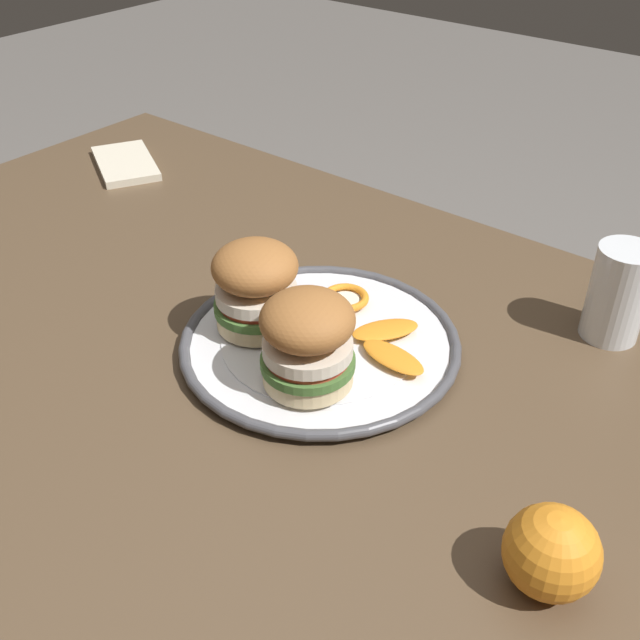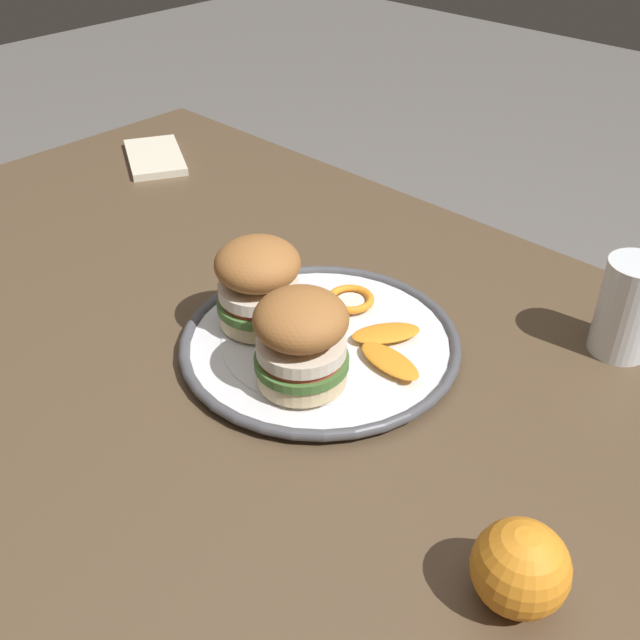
# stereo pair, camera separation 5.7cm
# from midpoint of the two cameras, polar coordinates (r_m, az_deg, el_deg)

# --- Properties ---
(dining_table) EXTENTS (1.42, 0.83, 0.71)m
(dining_table) POSITION_cam_midpoint_polar(r_m,az_deg,el_deg) (0.88, -4.51, -7.74)
(dining_table) COLOR brown
(dining_table) RESTS_ON ground
(dinner_plate) EXTENTS (0.31, 0.31, 0.02)m
(dinner_plate) POSITION_cam_midpoint_polar(r_m,az_deg,el_deg) (0.82, -1.98, -1.79)
(dinner_plate) COLOR white
(dinner_plate) RESTS_ON dining_table
(sandwich_half_left) EXTENTS (0.12, 0.12, 0.10)m
(sandwich_half_left) POSITION_cam_midpoint_polar(r_m,az_deg,el_deg) (0.73, -3.19, -1.53)
(sandwich_half_left) COLOR beige
(sandwich_half_left) RESTS_ON dinner_plate
(sandwich_half_right) EXTENTS (0.12, 0.12, 0.10)m
(sandwich_half_right) POSITION_cam_midpoint_polar(r_m,az_deg,el_deg) (0.81, -6.91, 2.62)
(sandwich_half_right) COLOR beige
(sandwich_half_right) RESTS_ON dinner_plate
(orange_peel_curled) EXTENTS (0.07, 0.07, 0.01)m
(orange_peel_curled) POSITION_cam_midpoint_polar(r_m,az_deg,el_deg) (0.87, 0.07, 1.66)
(orange_peel_curled) COLOR orange
(orange_peel_curled) RESTS_ON dinner_plate
(orange_peel_strip_long) EXTENTS (0.07, 0.08, 0.01)m
(orange_peel_strip_long) POSITION_cam_midpoint_polar(r_m,az_deg,el_deg) (0.82, 3.03, -0.80)
(orange_peel_strip_long) COLOR orange
(orange_peel_strip_long) RESTS_ON dinner_plate
(orange_peel_strip_short) EXTENTS (0.08, 0.04, 0.01)m
(orange_peel_strip_short) POSITION_cam_midpoint_polar(r_m,az_deg,el_deg) (0.78, 3.52, -2.89)
(orange_peel_strip_short) COLOR orange
(orange_peel_strip_short) RESTS_ON dinner_plate
(orange_peel_small_curl) EXTENTS (0.08, 0.08, 0.01)m
(orange_peel_small_curl) POSITION_cam_midpoint_polar(r_m,az_deg,el_deg) (0.84, -1.75, 0.13)
(orange_peel_small_curl) COLOR orange
(orange_peel_small_curl) RESTS_ON dinner_plate
(drinking_glass) EXTENTS (0.06, 0.06, 0.11)m
(drinking_glass) POSITION_cam_midpoint_polar(r_m,az_deg,el_deg) (0.87, 19.98, 1.51)
(drinking_glass) COLOR white
(drinking_glass) RESTS_ON dining_table
(whole_orange) EXTENTS (0.07, 0.07, 0.07)m
(whole_orange) POSITION_cam_midpoint_polar(r_m,az_deg,el_deg) (0.61, 14.58, -16.86)
(whole_orange) COLOR orange
(whole_orange) RESTS_ON dining_table
(folded_napkin) EXTENTS (0.18, 0.15, 0.01)m
(folded_napkin) POSITION_cam_midpoint_polar(r_m,az_deg,el_deg) (1.30, -15.87, 11.40)
(folded_napkin) COLOR beige
(folded_napkin) RESTS_ON dining_table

